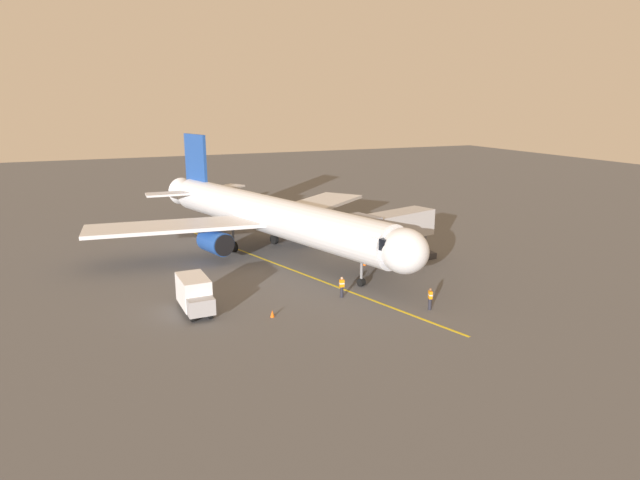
{
  "coord_description": "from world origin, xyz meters",
  "views": [
    {
      "loc": [
        17.34,
        52.51,
        15.36
      ],
      "look_at": [
        -1.95,
        7.33,
        3.0
      ],
      "focal_mm": 31.12,
      "sensor_mm": 36.0,
      "label": 1
    }
  ],
  "objects_px": {
    "ground_crew_marshaller": "(430,298)",
    "safety_cone_nose_left": "(272,314)",
    "box_truck_near_nose": "(195,294)",
    "safety_cone_nose_right": "(365,263)",
    "ground_crew_wing_walker": "(342,287)",
    "jet_bridge": "(385,229)",
    "airplane": "(268,215)"
  },
  "relations": [
    {
      "from": "jet_bridge",
      "to": "ground_crew_wing_walker",
      "type": "relative_size",
      "value": 6.68
    },
    {
      "from": "ground_crew_wing_walker",
      "to": "safety_cone_nose_left",
      "type": "distance_m",
      "value": 6.75
    },
    {
      "from": "ground_crew_wing_walker",
      "to": "box_truck_near_nose",
      "type": "distance_m",
      "value": 11.52
    },
    {
      "from": "ground_crew_marshaller",
      "to": "safety_cone_nose_left",
      "type": "bearing_deg",
      "value": -15.81
    },
    {
      "from": "safety_cone_nose_left",
      "to": "ground_crew_wing_walker",
      "type": "bearing_deg",
      "value": -164.28
    },
    {
      "from": "airplane",
      "to": "box_truck_near_nose",
      "type": "bearing_deg",
      "value": 53.19
    },
    {
      "from": "airplane",
      "to": "jet_bridge",
      "type": "height_order",
      "value": "airplane"
    },
    {
      "from": "airplane",
      "to": "box_truck_near_nose",
      "type": "relative_size",
      "value": 8.47
    },
    {
      "from": "safety_cone_nose_left",
      "to": "box_truck_near_nose",
      "type": "bearing_deg",
      "value": -33.52
    },
    {
      "from": "jet_bridge",
      "to": "safety_cone_nose_right",
      "type": "relative_size",
      "value": 20.77
    },
    {
      "from": "airplane",
      "to": "ground_crew_marshaller",
      "type": "height_order",
      "value": "airplane"
    },
    {
      "from": "jet_bridge",
      "to": "ground_crew_marshaller",
      "type": "height_order",
      "value": "jet_bridge"
    },
    {
      "from": "airplane",
      "to": "safety_cone_nose_right",
      "type": "relative_size",
      "value": 71.86
    },
    {
      "from": "airplane",
      "to": "safety_cone_nose_right",
      "type": "height_order",
      "value": "airplane"
    },
    {
      "from": "ground_crew_marshaller",
      "to": "safety_cone_nose_left",
      "type": "height_order",
      "value": "ground_crew_marshaller"
    },
    {
      "from": "box_truck_near_nose",
      "to": "safety_cone_nose_left",
      "type": "distance_m",
      "value": 6.03
    },
    {
      "from": "safety_cone_nose_right",
      "to": "ground_crew_marshaller",
      "type": "bearing_deg",
      "value": 86.01
    },
    {
      "from": "ground_crew_marshaller",
      "to": "ground_crew_wing_walker",
      "type": "xyz_separation_m",
      "value": [
        4.98,
        -5.06,
        0.0
      ]
    },
    {
      "from": "jet_bridge",
      "to": "safety_cone_nose_left",
      "type": "distance_m",
      "value": 15.97
    },
    {
      "from": "box_truck_near_nose",
      "to": "jet_bridge",
      "type": "bearing_deg",
      "value": -166.88
    },
    {
      "from": "airplane",
      "to": "box_truck_near_nose",
      "type": "height_order",
      "value": "airplane"
    },
    {
      "from": "box_truck_near_nose",
      "to": "safety_cone_nose_right",
      "type": "bearing_deg",
      "value": -161.51
    },
    {
      "from": "airplane",
      "to": "ground_crew_wing_walker",
      "type": "height_order",
      "value": "airplane"
    },
    {
      "from": "ground_crew_marshaller",
      "to": "safety_cone_nose_right",
      "type": "relative_size",
      "value": 3.11
    },
    {
      "from": "safety_cone_nose_left",
      "to": "airplane",
      "type": "bearing_deg",
      "value": -107.22
    },
    {
      "from": "safety_cone_nose_left",
      "to": "jet_bridge",
      "type": "bearing_deg",
      "value": -150.82
    },
    {
      "from": "ground_crew_marshaller",
      "to": "safety_cone_nose_right",
      "type": "xyz_separation_m",
      "value": [
        -0.86,
        -12.28,
        -0.61
      ]
    },
    {
      "from": "box_truck_near_nose",
      "to": "safety_cone_nose_left",
      "type": "xyz_separation_m",
      "value": [
        -4.94,
        3.28,
        -1.11
      ]
    },
    {
      "from": "airplane",
      "to": "safety_cone_nose_right",
      "type": "bearing_deg",
      "value": 132.11
    },
    {
      "from": "jet_bridge",
      "to": "ground_crew_marshaller",
      "type": "distance_m",
      "value": 11.42
    },
    {
      "from": "safety_cone_nose_left",
      "to": "safety_cone_nose_right",
      "type": "height_order",
      "value": "same"
    },
    {
      "from": "airplane",
      "to": "safety_cone_nose_left",
      "type": "height_order",
      "value": "airplane"
    }
  ]
}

